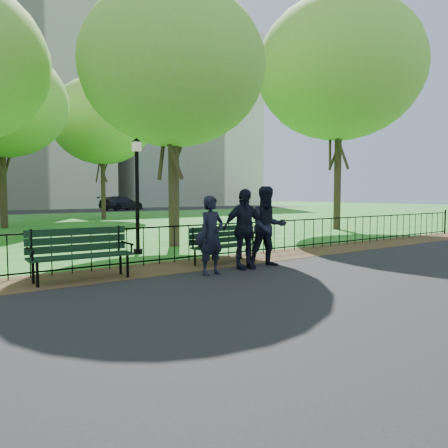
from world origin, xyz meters
TOP-DOWN VIEW (x-y plane):
  - ground at (0.00, 0.00)m, footprint 120.00×120.00m
  - asphalt_path at (0.00, -3.40)m, footprint 60.00×9.20m
  - dirt_strip at (0.00, 1.50)m, footprint 60.00×1.60m
  - iron_fence at (0.00, 2.00)m, footprint 24.06×0.06m
  - apartment_east at (26.00, 48.00)m, footprint 20.00×15.00m
  - park_bench_main at (0.03, 1.24)m, footprint 1.75×0.69m
  - park_bench_left_a at (-3.07, 1.27)m, footprint 1.92×0.66m
  - lamppost at (-0.59, 4.05)m, footprint 0.28×0.28m
  - tree_near_e at (1.10, 4.99)m, footprint 5.70×5.70m
  - tree_mid_e at (10.48, 6.27)m, footprint 7.54×7.54m
  - tree_far_c at (-1.93, 16.06)m, footprint 6.17×6.17m
  - tree_far_e at (4.67, 20.50)m, footprint 6.50×6.50m
  - person_left at (-0.75, 0.22)m, footprint 0.62×0.45m
  - person_mid at (0.86, 0.34)m, footprint 0.98×0.75m
  - person_right at (0.21, 0.38)m, footprint 1.06×0.53m
  - sedan_dark at (11.51, 33.75)m, footprint 5.14×3.51m

SIDE VIEW (x-z plane):
  - ground at x=0.00m, z-range 0.00..0.00m
  - asphalt_path at x=0.00m, z-range 0.00..0.01m
  - dirt_strip at x=0.00m, z-range 0.01..0.02m
  - iron_fence at x=0.00m, z-range 0.00..1.00m
  - park_bench_main at x=0.03m, z-range 0.10..1.05m
  - park_bench_left_a at x=-3.07m, z-range 0.08..1.16m
  - sedan_dark at x=11.51m, z-range 0.01..1.40m
  - person_left at x=-0.75m, z-range 0.01..1.61m
  - person_right at x=0.21m, z-range 0.01..1.76m
  - person_mid at x=0.86m, z-range 0.01..1.82m
  - lamppost at x=-0.59m, z-range 0.14..3.30m
  - tree_near_e at x=1.10m, z-range 1.54..9.49m
  - tree_far_c at x=-1.93m, z-range 1.67..10.26m
  - tree_far_e at x=4.67m, z-range 1.76..10.82m
  - tree_mid_e at x=10.48m, z-range 2.04..12.56m
  - apartment_east at x=26.00m, z-range 0.00..24.00m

